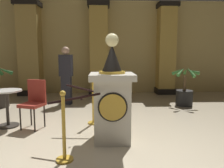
% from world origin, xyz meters
% --- Properties ---
extents(ground_plane, '(12.32, 12.32, 0.00)m').
position_xyz_m(ground_plane, '(0.00, 0.00, 0.00)').
color(ground_plane, beige).
extents(back_wall, '(12.32, 0.16, 3.44)m').
position_xyz_m(back_wall, '(0.00, 5.23, 1.72)').
color(back_wall, tan).
rests_on(back_wall, ground_plane).
extents(pedestal_clock, '(0.73, 0.73, 1.80)m').
position_xyz_m(pedestal_clock, '(0.31, 0.36, 0.71)').
color(pedestal_clock, beige).
rests_on(pedestal_clock, ground_plane).
extents(stanchion_near, '(0.24, 0.24, 1.08)m').
position_xyz_m(stanchion_near, '(-0.05, 1.30, 0.38)').
color(stanchion_near, gold).
rests_on(stanchion_near, ground_plane).
extents(stanchion_far, '(0.24, 0.24, 0.99)m').
position_xyz_m(stanchion_far, '(-0.37, -0.34, 0.34)').
color(stanchion_far, gold).
rests_on(stanchion_far, ground_plane).
extents(velvet_rope, '(1.00, 1.02, 0.22)m').
position_xyz_m(velvet_rope, '(-0.21, 0.48, 0.79)').
color(velvet_rope, black).
extents(column_left, '(0.87, 0.87, 3.30)m').
position_xyz_m(column_left, '(-2.48, 4.91, 1.64)').
color(column_left, black).
rests_on(column_left, ground_plane).
extents(column_right, '(0.72, 0.72, 3.30)m').
position_xyz_m(column_right, '(2.48, 4.91, 1.64)').
color(column_right, black).
rests_on(column_right, ground_plane).
extents(column_centre_rear, '(0.78, 0.78, 3.30)m').
position_xyz_m(column_centre_rear, '(0.00, 4.91, 1.64)').
color(column_centre_rear, black).
rests_on(column_centre_rear, ground_plane).
extents(potted_palm_right, '(0.74, 0.73, 1.16)m').
position_xyz_m(potted_palm_right, '(2.49, 2.87, 0.35)').
color(potted_palm_right, black).
rests_on(potted_palm_right, ground_plane).
extents(bystander_guest, '(0.40, 0.29, 1.69)m').
position_xyz_m(bystander_guest, '(-0.93, 3.18, 0.90)').
color(bystander_guest, '#26262D').
rests_on(bystander_guest, ground_plane).
extents(cafe_table, '(0.60, 0.60, 0.75)m').
position_xyz_m(cafe_table, '(-1.79, 1.17, 0.48)').
color(cafe_table, '#332D28').
rests_on(cafe_table, ground_plane).
extents(cafe_chair_red, '(0.51, 0.51, 0.96)m').
position_xyz_m(cafe_chair_red, '(-1.21, 1.09, 0.57)').
color(cafe_chair_red, black).
rests_on(cafe_chair_red, ground_plane).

